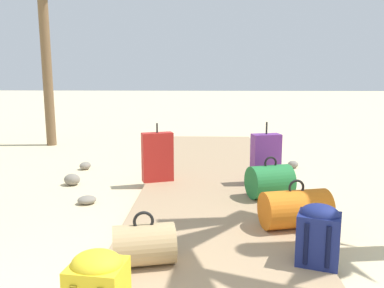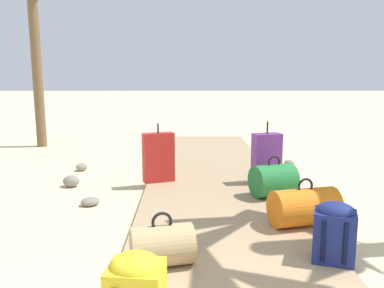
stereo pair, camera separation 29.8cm
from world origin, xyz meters
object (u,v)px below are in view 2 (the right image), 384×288
(duffel_bag_orange, at_px, (304,207))
(backpack_navy, at_px, (334,230))
(suitcase_purple, at_px, (266,158))
(duffel_bag_green, at_px, (273,180))
(duffel_bag_tan, at_px, (162,245))
(suitcase_red, at_px, (158,157))

(duffel_bag_orange, xyz_separation_m, backpack_navy, (0.01, -0.78, 0.07))
(suitcase_purple, xyz_separation_m, duffel_bag_green, (-0.03, -0.61, -0.14))
(duffel_bag_green, xyz_separation_m, duffel_bag_tan, (-1.24, -1.79, -0.03))
(suitcase_purple, distance_m, backpack_navy, 2.35)
(suitcase_red, distance_m, backpack_navy, 2.89)
(backpack_navy, bearing_deg, duffel_bag_green, 93.86)
(duffel_bag_orange, bearing_deg, duffel_bag_green, 96.24)
(suitcase_purple, relative_size, backpack_navy, 1.72)
(duffel_bag_orange, bearing_deg, suitcase_purple, 92.75)
(backpack_navy, relative_size, duffel_bag_green, 0.82)
(suitcase_purple, distance_m, duffel_bag_tan, 2.72)
(duffel_bag_green, bearing_deg, duffel_bag_tan, -124.78)
(suitcase_red, bearing_deg, duffel_bag_tan, -85.54)
(duffel_bag_tan, bearing_deg, backpack_navy, 2.29)
(duffel_bag_orange, relative_size, duffel_bag_tan, 1.32)
(backpack_navy, distance_m, duffel_bag_green, 1.74)
(suitcase_red, height_order, duffel_bag_green, suitcase_red)
(duffel_bag_green, bearing_deg, backpack_navy, -86.14)
(duffel_bag_orange, height_order, suitcase_purple, suitcase_purple)
(suitcase_red, relative_size, duffel_bag_tan, 1.49)
(backpack_navy, relative_size, duffel_bag_tan, 0.90)
(duffel_bag_orange, xyz_separation_m, suitcase_purple, (-0.08, 1.56, 0.16))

